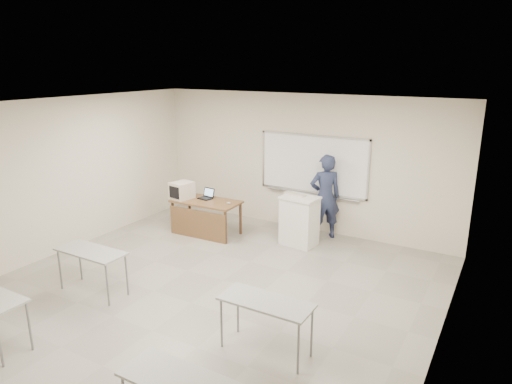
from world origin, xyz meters
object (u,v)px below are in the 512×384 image
Objects in this scene: podium at (299,221)px; mouse at (229,203)px; presenter at (325,197)px; whiteboard at (313,165)px; instructor_desk at (203,211)px; crt_monitor at (182,190)px; laptop at (206,196)px; keyboard at (295,194)px.

podium is 1.54m from mouse.
mouse is at bearing -7.36° from presenter.
whiteboard reaches higher than mouse.
instructor_desk is at bearing -166.84° from mouse.
podium is at bearing 21.56° from crt_monitor.
laptop is at bearing -16.67° from presenter.
keyboard reaches higher than laptop.
whiteboard is 5.51× the size of crt_monitor.
crt_monitor is at bearing -148.52° from whiteboard.
presenter is (0.43, 0.56, -0.13)m from keyboard.
crt_monitor is at bearing 179.42° from instructor_desk.
crt_monitor is (-0.55, -0.01, 0.38)m from instructor_desk.
laptop is 2.58m from presenter.
keyboard is at bearing 14.58° from presenter.
keyboard reaches higher than mouse.
whiteboard is at bearing 38.79° from laptop.
keyboard is 0.27× the size of presenter.
podium is at bearing 14.95° from laptop.
instructor_desk is 16.05× the size of mouse.
podium is 2.66m from crt_monitor.
laptop is 0.66m from mouse.
presenter reaches higher than keyboard.
crt_monitor reaches higher than laptop.
instructor_desk is 0.61m from mouse.
mouse is at bearing -148.81° from keyboard.
instructor_desk is 0.81× the size of presenter.
crt_monitor is 3.10m from presenter.
whiteboard is 1.68× the size of instructor_desk.
keyboard is at bearing 24.08° from crt_monitor.
crt_monitor is at bearing -153.42° from keyboard.
podium is at bearing -16.31° from keyboard.
whiteboard is 2.57m from instructor_desk.
whiteboard is 1.37× the size of presenter.
laptop is 0.16× the size of presenter.
keyboard is (1.87, 0.63, 0.49)m from instructor_desk.
whiteboard is 2.01m from mouse.
podium is 2.16m from laptop.
whiteboard is at bearing 36.19° from instructor_desk.
presenter is (0.28, 0.64, 0.39)m from podium.
crt_monitor is 2.50m from keyboard.
whiteboard is at bearing 100.53° from keyboard.
instructor_desk is 5.03× the size of laptop.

